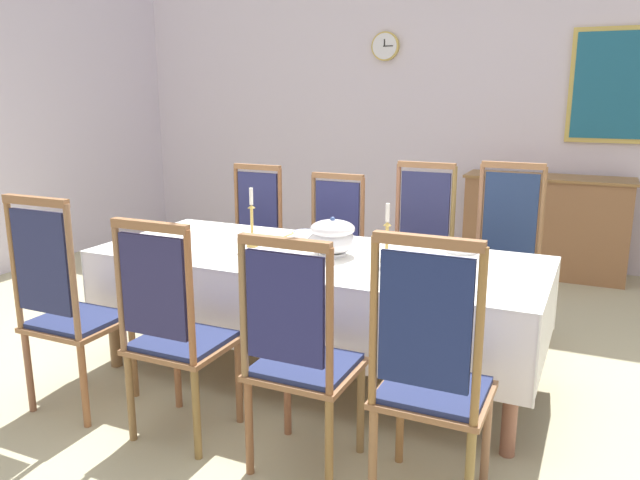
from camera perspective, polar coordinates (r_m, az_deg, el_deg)
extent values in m
cube|color=#B6B08A|center=(3.74, -1.04, -12.98)|extent=(7.03, 6.34, 0.04)
cube|color=silver|center=(6.40, 11.80, 13.47)|extent=(7.03, 0.08, 3.36)
cylinder|color=olive|center=(3.99, -18.36, -6.16)|extent=(0.07, 0.07, 0.71)
cylinder|color=brown|center=(3.02, 17.09, -12.47)|extent=(0.07, 0.07, 0.71)
cylinder|color=#97583B|center=(4.58, -11.48, -3.22)|extent=(0.07, 0.07, 0.71)
cylinder|color=olive|center=(3.77, 18.82, -7.35)|extent=(0.07, 0.07, 0.71)
cube|color=#955F3F|center=(3.58, -0.35, -2.41)|extent=(2.41, 0.89, 0.08)
cube|color=#91613C|center=(3.57, -0.35, -1.56)|extent=(2.53, 1.01, 0.03)
cube|color=white|center=(3.56, -0.35, -1.30)|extent=(2.55, 1.03, 0.00)
cube|color=white|center=(3.20, -4.22, -7.14)|extent=(2.55, 0.00, 0.43)
cube|color=white|center=(4.07, 2.68, -2.59)|extent=(2.55, 0.00, 0.43)
cube|color=white|center=(4.29, -15.87, -2.25)|extent=(0.00, 1.03, 0.43)
cube|color=white|center=(3.32, 20.02, -7.13)|extent=(0.00, 1.03, 0.43)
cylinder|color=#8D6045|center=(3.87, -20.93, -9.07)|extent=(0.04, 0.04, 0.44)
cylinder|color=olive|center=(3.62, -16.63, -10.28)|extent=(0.04, 0.04, 0.44)
cylinder|color=#8C5B40|center=(3.65, -24.99, -10.82)|extent=(0.04, 0.04, 0.44)
cylinder|color=#955D37|center=(3.39, -20.70, -12.31)|extent=(0.04, 0.04, 0.44)
cube|color=#91613C|center=(3.54, -21.13, -7.11)|extent=(0.44, 0.42, 0.03)
cube|color=navy|center=(3.54, -21.17, -6.74)|extent=(0.40, 0.38, 0.02)
cylinder|color=#95653B|center=(3.47, -26.11, -2.01)|extent=(0.03, 0.03, 0.67)
cylinder|color=#8F6544|center=(3.18, -21.62, -2.87)|extent=(0.03, 0.03, 0.67)
cube|color=navy|center=(3.31, -24.01, -1.87)|extent=(0.34, 0.02, 0.51)
cube|color=#91613C|center=(3.25, -24.51, 3.27)|extent=(0.40, 0.04, 0.04)
cylinder|color=#9A5B46|center=(4.63, -5.77, -4.54)|extent=(0.04, 0.04, 0.44)
cylinder|color=brown|center=(4.83, -9.68, -3.92)|extent=(0.04, 0.04, 0.44)
cylinder|color=olive|center=(4.93, -3.66, -3.39)|extent=(0.04, 0.04, 0.44)
cylinder|color=#906945|center=(5.12, -7.42, -2.85)|extent=(0.04, 0.04, 0.44)
cube|color=#91613C|center=(4.81, -6.71, -0.99)|extent=(0.44, 0.42, 0.03)
cube|color=navy|center=(4.80, -6.72, -0.71)|extent=(0.40, 0.38, 0.02)
cylinder|color=brown|center=(4.81, -3.65, 2.93)|extent=(0.03, 0.03, 0.61)
cylinder|color=brown|center=(5.00, -7.60, 3.25)|extent=(0.03, 0.03, 0.61)
cube|color=navy|center=(4.90, -5.67, 3.45)|extent=(0.34, 0.02, 0.46)
cube|color=#91613C|center=(4.86, -5.74, 6.62)|extent=(0.40, 0.04, 0.04)
cylinder|color=#98613D|center=(3.45, -12.88, -11.29)|extent=(0.04, 0.04, 0.44)
cylinder|color=#8F5D3A|center=(3.25, -7.40, -12.66)|extent=(0.04, 0.04, 0.44)
cylinder|color=olive|center=(3.20, -16.88, -13.56)|extent=(0.04, 0.04, 0.44)
cylinder|color=olive|center=(2.98, -11.19, -15.29)|extent=(0.04, 0.04, 0.44)
cube|color=#91613C|center=(3.12, -12.31, -9.29)|extent=(0.44, 0.42, 0.03)
cube|color=navy|center=(3.11, -12.33, -8.88)|extent=(0.40, 0.38, 0.02)
cylinder|color=#916542|center=(2.99, -17.79, -4.14)|extent=(0.03, 0.03, 0.61)
cylinder|color=#975C33|center=(2.76, -11.74, -5.29)|extent=(0.03, 0.03, 0.61)
cube|color=#2B2A51|center=(2.86, -14.93, -4.12)|extent=(0.34, 0.02, 0.46)
cube|color=#91613C|center=(2.79, -15.26, 1.26)|extent=(0.40, 0.04, 0.04)
cylinder|color=#925B35|center=(4.34, 1.95, -5.70)|extent=(0.04, 0.04, 0.44)
cylinder|color=brown|center=(4.50, -2.54, -5.04)|extent=(0.04, 0.04, 0.44)
cylinder|color=#976443|center=(4.66, 3.67, -4.38)|extent=(0.04, 0.04, 0.44)
cylinder|color=brown|center=(4.80, -0.57, -3.81)|extent=(0.04, 0.04, 0.44)
cube|color=#91613C|center=(4.51, 0.63, -1.88)|extent=(0.44, 0.42, 0.03)
cube|color=navy|center=(4.50, 0.63, -1.58)|extent=(0.40, 0.38, 0.02)
cylinder|color=#925B38|center=(4.54, 3.87, 2.09)|extent=(0.03, 0.03, 0.58)
cylinder|color=brown|center=(4.69, -0.59, 2.48)|extent=(0.03, 0.03, 0.58)
cube|color=navy|center=(4.60, 1.61, 2.64)|extent=(0.34, 0.02, 0.44)
cube|color=#91613C|center=(4.56, 1.63, 5.83)|extent=(0.40, 0.04, 0.04)
cylinder|color=#925A3C|center=(3.12, -2.98, -13.67)|extent=(0.04, 0.04, 0.44)
cylinder|color=olive|center=(2.99, 3.73, -15.04)|extent=(0.04, 0.04, 0.44)
cylinder|color=brown|center=(2.85, -6.48, -16.60)|extent=(0.04, 0.04, 0.44)
cylinder|color=olive|center=(2.70, 0.83, -18.39)|extent=(0.04, 0.04, 0.44)
cube|color=#91613C|center=(2.80, -1.26, -11.68)|extent=(0.44, 0.42, 0.03)
cube|color=navy|center=(2.79, -1.27, -11.23)|extent=(0.40, 0.38, 0.02)
cylinder|color=olive|center=(2.61, -7.00, -6.23)|extent=(0.03, 0.03, 0.60)
cylinder|color=brown|center=(2.44, 0.89, -7.56)|extent=(0.03, 0.03, 0.60)
cube|color=navy|center=(2.51, -3.21, -6.25)|extent=(0.34, 0.02, 0.46)
cube|color=#91613C|center=(2.43, -3.29, -0.25)|extent=(0.40, 0.04, 0.04)
cylinder|color=#965938|center=(4.15, 10.38, -6.85)|extent=(0.04, 0.04, 0.44)
cylinder|color=#90573C|center=(4.25, 5.40, -6.19)|extent=(0.04, 0.04, 0.44)
cylinder|color=olive|center=(4.48, 11.54, -5.37)|extent=(0.04, 0.04, 0.44)
cylinder|color=#976141|center=(4.58, 6.90, -4.80)|extent=(0.04, 0.04, 0.44)
cube|color=#91613C|center=(4.29, 8.66, -2.82)|extent=(0.44, 0.42, 0.03)
cube|color=navy|center=(4.28, 8.67, -2.51)|extent=(0.40, 0.38, 0.02)
cylinder|color=olive|center=(4.34, 12.00, 2.06)|extent=(0.03, 0.03, 0.69)
cylinder|color=#9A6143|center=(4.44, 7.09, 2.50)|extent=(0.03, 0.03, 0.69)
cube|color=#2A2C51|center=(4.38, 9.53, 2.73)|extent=(0.34, 0.02, 0.52)
cube|color=#91613C|center=(4.33, 9.69, 6.75)|extent=(0.40, 0.04, 0.04)
cylinder|color=#9B6A3A|center=(2.93, 7.32, -15.69)|extent=(0.04, 0.04, 0.44)
cylinder|color=#906546|center=(2.86, 14.92, -16.86)|extent=(0.04, 0.04, 0.44)
cylinder|color=#966840|center=(2.64, 4.83, -19.23)|extent=(0.04, 0.04, 0.44)
cube|color=#91613C|center=(2.63, 10.33, -13.70)|extent=(0.44, 0.42, 0.03)
cube|color=navy|center=(2.61, 10.35, -13.22)|extent=(0.40, 0.38, 0.02)
cylinder|color=olive|center=(2.37, 4.90, -7.48)|extent=(0.03, 0.03, 0.66)
cylinder|color=olive|center=(2.28, 14.27, -8.73)|extent=(0.03, 0.03, 0.66)
cube|color=navy|center=(2.30, 9.52, -7.35)|extent=(0.34, 0.02, 0.50)
cube|color=#91613C|center=(2.22, 9.82, -0.13)|extent=(0.40, 0.04, 0.04)
cylinder|color=#9B5C3B|center=(4.06, 18.25, -7.78)|extent=(0.04, 0.04, 0.44)
cylinder|color=olive|center=(4.11, 12.96, -7.17)|extent=(0.04, 0.04, 0.44)
cylinder|color=brown|center=(4.40, 18.81, -6.18)|extent=(0.04, 0.04, 0.44)
cylinder|color=olive|center=(4.45, 13.93, -5.65)|extent=(0.04, 0.04, 0.44)
cube|color=#91613C|center=(4.18, 16.19, -3.65)|extent=(0.44, 0.42, 0.03)
cube|color=navy|center=(4.17, 16.21, -3.33)|extent=(0.40, 0.38, 0.02)
cylinder|color=brown|center=(4.26, 19.50, 1.53)|extent=(0.03, 0.03, 0.71)
cylinder|color=#966444|center=(4.30, 14.33, 2.01)|extent=(0.03, 0.03, 0.71)
cube|color=navy|center=(4.27, 16.93, 2.24)|extent=(0.34, 0.02, 0.54)
cube|color=#91613C|center=(4.22, 17.23, 6.51)|extent=(0.40, 0.04, 0.04)
cylinder|color=white|center=(3.52, 1.14, -1.28)|extent=(0.15, 0.15, 0.02)
ellipsoid|color=white|center=(3.50, 1.14, -0.13)|extent=(0.28, 0.28, 0.13)
ellipsoid|color=white|center=(3.49, 1.15, 1.04)|extent=(0.25, 0.25, 0.10)
sphere|color=#38518E|center=(3.48, 1.15, 1.91)|extent=(0.03, 0.03, 0.03)
cylinder|color=gold|center=(3.75, -6.17, -0.47)|extent=(0.07, 0.07, 0.02)
cylinder|color=gold|center=(3.73, -6.22, 1.30)|extent=(0.02, 0.02, 0.22)
cone|color=gold|center=(3.71, -6.26, 3.06)|extent=(0.04, 0.04, 0.02)
cylinder|color=silver|center=(3.69, -6.29, 3.98)|extent=(0.02, 0.02, 0.10)
cylinder|color=gold|center=(3.41, 6.06, -1.87)|extent=(0.07, 0.07, 0.02)
cylinder|color=gold|center=(3.39, 6.11, -0.19)|extent=(0.02, 0.02, 0.19)
cone|color=gold|center=(3.36, 6.15, 1.49)|extent=(0.04, 0.04, 0.02)
cylinder|color=silver|center=(3.35, 6.17, 2.49)|extent=(0.02, 0.02, 0.10)
cylinder|color=white|center=(3.99, -1.36, 0.57)|extent=(0.15, 0.15, 0.03)
cylinder|color=white|center=(3.99, -1.36, 0.64)|extent=(0.12, 0.12, 0.02)
torus|color=#38518E|center=(3.99, -1.36, 0.77)|extent=(0.15, 0.15, 0.01)
cylinder|color=white|center=(3.70, 12.80, -0.77)|extent=(0.19, 0.19, 0.04)
cylinder|color=white|center=(3.70, 12.80, -0.68)|extent=(0.15, 0.15, 0.03)
torus|color=#38518E|center=(3.69, 12.81, -0.53)|extent=(0.18, 0.18, 0.01)
cube|color=gold|center=(4.01, -2.97, 0.43)|extent=(0.02, 0.14, 0.00)
ellipsoid|color=gold|center=(4.08, -2.33, 0.69)|extent=(0.03, 0.05, 0.01)
cube|color=gold|center=(3.65, 14.71, -1.31)|extent=(0.05, 0.14, 0.00)
ellipsoid|color=gold|center=(3.73, 14.59, -0.96)|extent=(0.03, 0.05, 0.01)
cube|color=#91613C|center=(6.05, 19.80, 1.12)|extent=(1.40, 0.44, 0.88)
cube|color=olive|center=(5.97, 20.14, 5.36)|extent=(1.44, 0.48, 0.02)
cube|color=#9D6043|center=(6.25, 23.18, 1.21)|extent=(0.59, 0.01, 0.70)
cube|color=olive|center=(6.30, 16.83, 1.81)|extent=(0.59, 0.01, 0.70)
cylinder|color=#D1B251|center=(6.53, 5.98, 17.14)|extent=(0.28, 0.05, 0.28)
cylinder|color=white|center=(6.50, 5.90, 17.16)|extent=(0.25, 0.01, 0.25)
cube|color=black|center=(6.50, 5.89, 17.44)|extent=(0.01, 0.00, 0.07)
cube|color=black|center=(6.48, 6.21, 17.16)|extent=(0.10, 0.00, 0.01)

